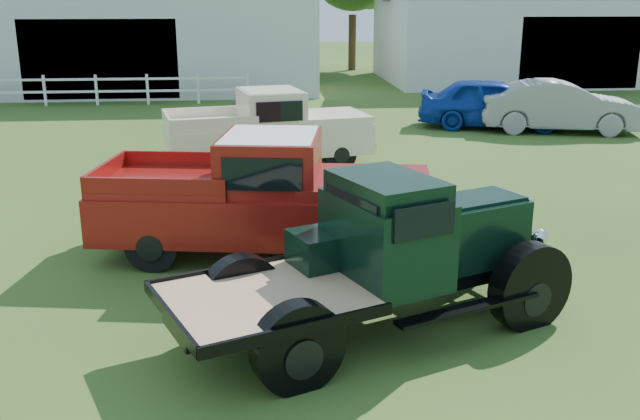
{
  "coord_description": "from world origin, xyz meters",
  "views": [
    {
      "loc": [
        -0.75,
        -9.14,
        4.18
      ],
      "look_at": [
        0.2,
        1.2,
        1.05
      ],
      "focal_mm": 40.0,
      "sensor_mm": 36.0,
      "label": 1
    }
  ],
  "objects_px": {
    "misc_car_blue": "(493,103)",
    "red_pickup": "(264,195)",
    "white_pickup": "(267,130)",
    "vintage_flatbed": "(378,256)",
    "misc_car_grey": "(560,107)"
  },
  "relations": [
    {
      "from": "misc_car_blue",
      "to": "red_pickup",
      "type": "bearing_deg",
      "value": 161.43
    },
    {
      "from": "red_pickup",
      "to": "misc_car_blue",
      "type": "xyz_separation_m",
      "value": [
        7.67,
        11.34,
        -0.21
      ]
    },
    {
      "from": "vintage_flatbed",
      "to": "misc_car_grey",
      "type": "bearing_deg",
      "value": 35.91
    },
    {
      "from": "red_pickup",
      "to": "misc_car_blue",
      "type": "distance_m",
      "value": 13.69
    },
    {
      "from": "vintage_flatbed",
      "to": "white_pickup",
      "type": "distance_m",
      "value": 9.44
    },
    {
      "from": "white_pickup",
      "to": "red_pickup",
      "type": "bearing_deg",
      "value": -103.5
    },
    {
      "from": "vintage_flatbed",
      "to": "misc_car_blue",
      "type": "bearing_deg",
      "value": 43.48
    },
    {
      "from": "red_pickup",
      "to": "misc_car_grey",
      "type": "relative_size",
      "value": 1.15
    },
    {
      "from": "red_pickup",
      "to": "white_pickup",
      "type": "bearing_deg",
      "value": 97.6
    },
    {
      "from": "misc_car_blue",
      "to": "misc_car_grey",
      "type": "distance_m",
      "value": 2.08
    },
    {
      "from": "red_pickup",
      "to": "white_pickup",
      "type": "distance_m",
      "value": 6.34
    },
    {
      "from": "red_pickup",
      "to": "misc_car_grey",
      "type": "distance_m",
      "value": 14.14
    },
    {
      "from": "red_pickup",
      "to": "misc_car_grey",
      "type": "xyz_separation_m",
      "value": [
        9.54,
        10.44,
        -0.22
      ]
    },
    {
      "from": "red_pickup",
      "to": "vintage_flatbed",
      "type": "bearing_deg",
      "value": -56.21
    },
    {
      "from": "misc_car_grey",
      "to": "red_pickup",
      "type": "bearing_deg",
      "value": 150.13
    }
  ]
}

